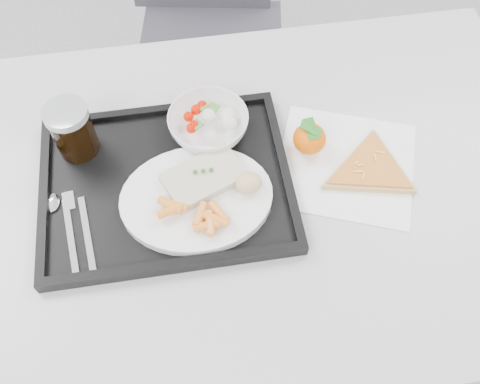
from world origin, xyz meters
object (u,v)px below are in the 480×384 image
table (247,203)px  dinner_plate (197,198)px  cola_glass (72,129)px  pizza_slice (370,169)px  chair (206,10)px  salad_bowl (208,124)px  tray (167,184)px  tangerine (309,139)px

table → dinner_plate: dinner_plate is taller
table → cola_glass: 0.35m
pizza_slice → chair: bearing=106.7°
table → dinner_plate: (-0.10, -0.03, 0.09)m
salad_bowl → cola_glass: bearing=180.0°
chair → salad_bowl: 0.68m
tray → salad_bowl: bearing=48.2°
salad_bowl → tray: bearing=-131.8°
chair → cola_glass: size_ratio=8.61×
dinner_plate → cola_glass: cola_glass is taller
chair → dinner_plate: 0.82m
dinner_plate → pizza_slice: dinner_plate is taller
dinner_plate → salad_bowl: size_ratio=1.78×
chair → table: bearing=-90.2°
salad_bowl → tangerine: (0.18, -0.06, -0.00)m
tray → cola_glass: (-0.15, 0.10, 0.06)m
chair → pizza_slice: (0.23, -0.75, 0.22)m
tangerine → dinner_plate: bearing=-158.0°
salad_bowl → pizza_slice: (0.28, -0.13, -0.03)m
table → chair: bearing=89.8°
tray → pizza_slice: (0.38, -0.03, 0.00)m
cola_glass → tangerine: 0.43m
tray → tangerine: size_ratio=5.70×
tray → cola_glass: size_ratio=4.17×
table → tangerine: (0.13, 0.06, 0.10)m
dinner_plate → cola_glass: bearing=143.7°
table → tangerine: tangerine is taller
table → dinner_plate: size_ratio=4.44×
dinner_plate → pizza_slice: 0.33m
chair → cola_glass: bearing=-115.9°
tangerine → table: bearing=-154.9°
tray → tangerine: 0.28m
table → tray: (-0.15, 0.02, 0.08)m
table → cola_glass: bearing=158.2°
chair → tray: 0.78m
tray → cola_glass: cola_glass is taller
salad_bowl → tangerine: bearing=-18.4°
tray → pizza_slice: tray is taller
cola_glass → table: bearing=-21.8°
dinner_plate → tangerine: bearing=22.0°
table → tray: size_ratio=2.67×
cola_glass → pizza_slice: cola_glass is taller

